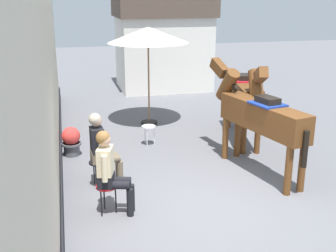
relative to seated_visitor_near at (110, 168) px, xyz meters
name	(u,v)px	position (x,y,z in m)	size (l,w,h in m)	color
ground_plane	(166,145)	(1.61, 2.88, -0.78)	(40.00, 40.00, 0.00)	slate
pub_facade_wall	(46,103)	(-0.94, 1.38, 0.76)	(0.34, 14.00, 3.40)	beige
distant_cottage	(163,39)	(3.01, 9.11, 1.02)	(3.40, 2.60, 3.50)	silver
seated_visitor_near	(110,168)	(0.00, 0.00, 0.00)	(0.61, 0.48, 1.39)	red
seated_visitor_far	(101,146)	(-0.04, 1.07, 0.00)	(0.61, 0.49, 1.39)	black
saddled_horse_near	(258,115)	(2.98, 1.02, 0.38)	(0.94, 2.95, 2.06)	brown
saddled_horse_far	(245,94)	(3.47, 2.79, 0.38)	(0.92, 2.96, 2.06)	brown
flower_planter_farthest	(71,141)	(-0.54, 2.78, -0.44)	(0.43, 0.43, 0.64)	#4C4C51
cafe_parasol	(148,35)	(1.58, 4.70, 1.59)	(2.10, 2.10, 2.58)	black
spare_stool_white	(149,128)	(1.23, 3.04, -0.38)	(0.32, 0.32, 0.46)	white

